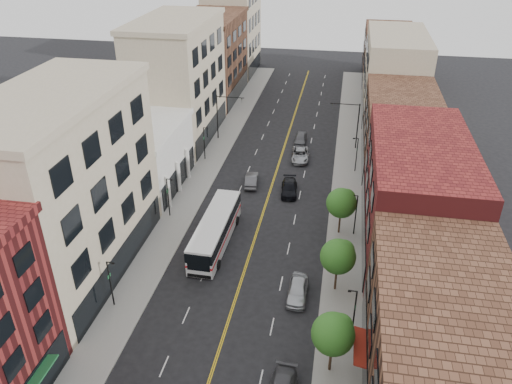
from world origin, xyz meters
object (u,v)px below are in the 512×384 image
Objects in this scene: car_lane_a at (289,188)px; car_lane_c at (301,139)px; city_bus at (215,229)px; car_lane_behind at (251,180)px; car_lane_b at (300,155)px; car_parked_far at (298,290)px.

car_lane_a is 1.12× the size of car_lane_c.
city_bus reaches higher than car_lane_behind.
car_lane_c is (6.43, 29.22, -1.16)m from city_bus.
car_lane_behind is at bearing -126.31° from car_lane_b.
city_bus is 2.84× the size of car_lane_behind.
car_lane_b is at bearing 95.52° from car_parked_far.
car_parked_far is 1.04× the size of car_lane_behind.
car_lane_a is at bearing -96.29° from car_lane_b.
city_bus is at bearing -102.42° from car_lane_c.
car_lane_c is at bearing 95.51° from car_parked_far.
car_lane_a is at bearing 63.57° from city_bus.
car_lane_b is at bearing 82.28° from car_lane_a.
car_lane_a is 10.39m from car_lane_b.
city_bus is 24.29m from car_lane_b.
city_bus is 2.37× the size of car_lane_b.
car_lane_c reaches higher than car_lane_behind.
car_lane_a is 16.38m from car_lane_c.
city_bus is 2.56× the size of car_lane_a.
car_parked_far is at bearing -34.77° from city_bus.
car_lane_c is at bearing 91.12° from car_lane_b.
car_lane_behind is 10.66m from car_lane_b.
car_lane_c is at bearing -115.93° from car_lane_behind.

